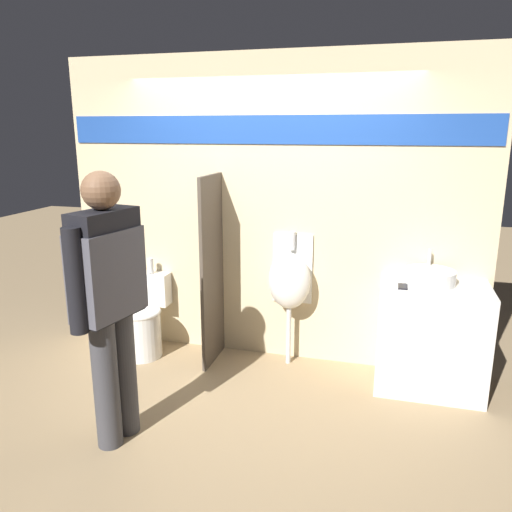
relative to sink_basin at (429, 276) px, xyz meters
name	(u,v)px	position (x,y,z in m)	size (l,w,h in m)	color
ground_plane	(251,381)	(-1.38, -0.35, -0.93)	(16.00, 16.00, 0.00)	#997F5B
display_wall	(269,210)	(-1.38, 0.25, 0.43)	(3.79, 0.07, 2.70)	beige
sink_counter	(431,338)	(0.05, -0.06, -0.49)	(0.83, 0.55, 0.88)	silver
sink_basin	(429,276)	(0.00, 0.00, 0.00)	(0.40, 0.40, 0.25)	white
cell_phone	(403,286)	(-0.20, -0.17, -0.05)	(0.07, 0.14, 0.01)	black
divider_near_counter	(212,271)	(-1.82, -0.04, -0.09)	(0.03, 0.51, 1.69)	#4C4238
urinal_near_counter	(290,280)	(-1.14, 0.09, -0.15)	(0.37, 0.28, 1.20)	silver
toilet	(143,323)	(-2.49, -0.09, -0.63)	(0.39, 0.55, 0.88)	white
person_in_vest	(109,291)	(-2.03, -1.34, 0.13)	(0.32, 0.63, 1.82)	#3D3D42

